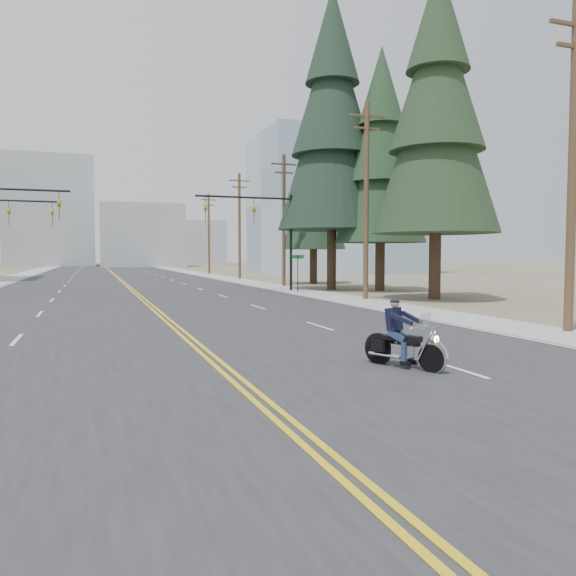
# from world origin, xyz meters

# --- Properties ---
(ground_plane) EXTENTS (400.00, 400.00, 0.00)m
(ground_plane) POSITION_xyz_m (0.00, 0.00, 0.00)
(ground_plane) COLOR #776D56
(ground_plane) RESTS_ON ground
(road) EXTENTS (20.00, 200.00, 0.01)m
(road) POSITION_xyz_m (0.00, 70.00, 0.01)
(road) COLOR #303033
(road) RESTS_ON ground
(sidewalk_left) EXTENTS (3.00, 200.00, 0.01)m
(sidewalk_left) POSITION_xyz_m (-11.50, 70.00, 0.01)
(sidewalk_left) COLOR #A5A5A0
(sidewalk_left) RESTS_ON ground
(sidewalk_right) EXTENTS (3.00, 200.00, 0.01)m
(sidewalk_right) POSITION_xyz_m (11.50, 70.00, 0.01)
(sidewalk_right) COLOR #A5A5A0
(sidewalk_right) RESTS_ON ground
(traffic_mast_right) EXTENTS (7.10, 0.26, 7.00)m
(traffic_mast_right) POSITION_xyz_m (8.98, 32.00, 4.94)
(traffic_mast_right) COLOR black
(traffic_mast_right) RESTS_ON ground
(street_sign) EXTENTS (0.90, 0.06, 2.62)m
(street_sign) POSITION_xyz_m (10.80, 30.00, 1.80)
(street_sign) COLOR black
(street_sign) RESTS_ON ground
(utility_pole_a) EXTENTS (2.20, 0.30, 11.00)m
(utility_pole_a) POSITION_xyz_m (12.50, 8.00, 5.73)
(utility_pole_a) COLOR brown
(utility_pole_a) RESTS_ON ground
(utility_pole_b) EXTENTS (2.20, 0.30, 11.50)m
(utility_pole_b) POSITION_xyz_m (12.50, 23.00, 5.98)
(utility_pole_b) COLOR brown
(utility_pole_b) RESTS_ON ground
(utility_pole_c) EXTENTS (2.20, 0.30, 11.00)m
(utility_pole_c) POSITION_xyz_m (12.50, 38.00, 5.73)
(utility_pole_c) COLOR brown
(utility_pole_c) RESTS_ON ground
(utility_pole_d) EXTENTS (2.20, 0.30, 11.50)m
(utility_pole_d) POSITION_xyz_m (12.50, 53.00, 5.98)
(utility_pole_d) COLOR brown
(utility_pole_d) RESTS_ON ground
(utility_pole_e) EXTENTS (2.20, 0.30, 11.00)m
(utility_pole_e) POSITION_xyz_m (12.50, 70.00, 5.73)
(utility_pole_e) COLOR brown
(utility_pole_e) RESTS_ON ground
(glass_building) EXTENTS (24.00, 16.00, 20.00)m
(glass_building) POSITION_xyz_m (32.00, 70.00, 10.00)
(glass_building) COLOR #9EB5CC
(glass_building) RESTS_ON ground
(haze_bldg_b) EXTENTS (18.00, 14.00, 14.00)m
(haze_bldg_b) POSITION_xyz_m (8.00, 125.00, 7.00)
(haze_bldg_b) COLOR #ADB2B7
(haze_bldg_b) RESTS_ON ground
(haze_bldg_c) EXTENTS (16.00, 12.00, 18.00)m
(haze_bldg_c) POSITION_xyz_m (40.00, 110.00, 9.00)
(haze_bldg_c) COLOR #B7BCC6
(haze_bldg_c) RESTS_ON ground
(haze_bldg_d) EXTENTS (20.00, 15.00, 26.00)m
(haze_bldg_d) POSITION_xyz_m (-12.00, 140.00, 13.00)
(haze_bldg_d) COLOR #ADB2B7
(haze_bldg_d) RESTS_ON ground
(haze_bldg_e) EXTENTS (14.00, 14.00, 12.00)m
(haze_bldg_e) POSITION_xyz_m (25.00, 150.00, 6.00)
(haze_bldg_e) COLOR #B7BCC6
(haze_bldg_e) RESTS_ON ground
(motorcyclist) EXTENTS (1.66, 2.22, 1.59)m
(motorcyclist) POSITION_xyz_m (3.97, 4.42, 0.80)
(motorcyclist) COLOR black
(motorcyclist) RESTS_ON ground
(conifer_near) EXTENTS (7.34, 7.34, 19.44)m
(conifer_near) POSITION_xyz_m (16.29, 21.55, 11.16)
(conifer_near) COLOR #382619
(conifer_near) RESTS_ON ground
(conifer_mid) EXTENTS (6.62, 6.62, 17.64)m
(conifer_mid) POSITION_xyz_m (17.14, 29.79, 10.13)
(conifer_mid) COLOR #382619
(conifer_mid) RESTS_ON ground
(conifer_tall) EXTENTS (8.15, 8.15, 22.63)m
(conifer_tall) POSITION_xyz_m (14.41, 32.39, 13.00)
(conifer_tall) COLOR #382619
(conifer_tall) RESTS_ON ground
(conifer_far) EXTENTS (5.91, 5.91, 15.84)m
(conifer_far) POSITION_xyz_m (16.48, 41.22, 9.09)
(conifer_far) COLOR #382619
(conifer_far) RESTS_ON ground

